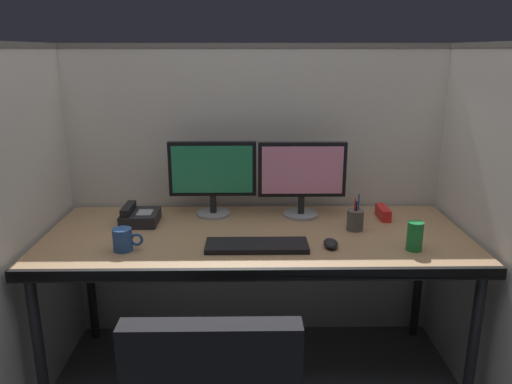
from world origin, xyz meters
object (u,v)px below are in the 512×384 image
at_px(pen_cup, 355,220).
at_px(desk_phone, 139,217).
at_px(monitor_left, 213,173).
at_px(monitor_right, 302,174).
at_px(desk, 256,244).
at_px(computer_mouse, 331,243).
at_px(coffee_mug, 123,240).
at_px(soda_can, 415,236).
at_px(red_stapler, 383,213).
at_px(keyboard_main, 257,246).

height_order(pen_cup, desk_phone, pen_cup).
xyz_separation_m(monitor_left, monitor_right, (0.44, -0.02, 0.00)).
height_order(desk, pen_cup, pen_cup).
xyz_separation_m(computer_mouse, coffee_mug, (-0.86, -0.02, 0.03)).
relative_size(desk_phone, soda_can, 1.56).
distance_m(pen_cup, coffee_mug, 1.03).
xyz_separation_m(computer_mouse, red_stapler, (0.32, 0.37, 0.01)).
relative_size(monitor_left, desk_phone, 2.26).
height_order(keyboard_main, red_stapler, red_stapler).
height_order(monitor_left, desk_phone, monitor_left).
distance_m(desk_phone, soda_can, 1.26).
height_order(monitor_left, keyboard_main, monitor_left).
relative_size(computer_mouse, red_stapler, 0.64).
distance_m(monitor_left, pen_cup, 0.72).
distance_m(desk, monitor_right, 0.43).
bearing_deg(pen_cup, desk, -173.99).
distance_m(monitor_left, desk_phone, 0.41).
distance_m(pen_cup, desk_phone, 1.02).
height_order(monitor_left, red_stapler, monitor_left).
bearing_deg(red_stapler, computer_mouse, -130.41).
distance_m(keyboard_main, red_stapler, 0.73).
xyz_separation_m(desk, monitor_right, (0.23, 0.25, 0.27)).
height_order(keyboard_main, computer_mouse, computer_mouse).
height_order(coffee_mug, soda_can, soda_can).
distance_m(computer_mouse, desk_phone, 0.93).
bearing_deg(red_stapler, desk_phone, -177.21).
xyz_separation_m(monitor_left, computer_mouse, (0.52, -0.43, -0.20)).
height_order(computer_mouse, pen_cup, pen_cup).
xyz_separation_m(keyboard_main, desk_phone, (-0.56, 0.32, 0.02)).
distance_m(desk, desk_phone, 0.59).
height_order(monitor_left, computer_mouse, monitor_left).
xyz_separation_m(red_stapler, pen_cup, (-0.17, -0.17, 0.02)).
xyz_separation_m(monitor_left, keyboard_main, (0.21, -0.44, -0.20)).
height_order(desk, computer_mouse, computer_mouse).
height_order(computer_mouse, soda_can, soda_can).
relative_size(coffee_mug, desk_phone, 0.66).
relative_size(desk, coffee_mug, 15.08).
distance_m(desk, red_stapler, 0.67).
distance_m(desk, coffee_mug, 0.59).
bearing_deg(keyboard_main, coffee_mug, -178.22).
bearing_deg(soda_can, keyboard_main, 177.38).
xyz_separation_m(desk, pen_cup, (0.46, 0.05, 0.10)).
height_order(red_stapler, pen_cup, pen_cup).
height_order(desk, coffee_mug, coffee_mug).
bearing_deg(coffee_mug, computer_mouse, 1.36).
relative_size(desk, soda_can, 15.57).
relative_size(monitor_left, keyboard_main, 1.00).
xyz_separation_m(desk, desk_phone, (-0.56, 0.16, 0.08)).
bearing_deg(soda_can, red_stapler, 93.21).
bearing_deg(coffee_mug, keyboard_main, 1.78).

